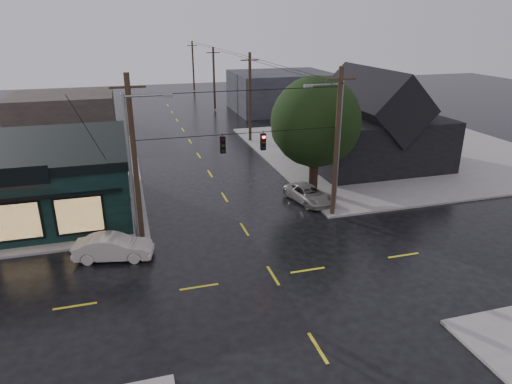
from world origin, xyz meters
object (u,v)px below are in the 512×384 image
object	(u,v)px
suv_silver	(308,194)
utility_pole_ne	(332,215)
corner_tree	(316,122)
utility_pole_nw	(142,238)
sedan_cream	(113,247)

from	to	relation	value
suv_silver	utility_pole_ne	bearing A→B (deg)	-89.47
corner_tree	suv_silver	bearing A→B (deg)	-122.35
utility_pole_nw	sedan_cream	bearing A→B (deg)	-127.29
utility_pole_nw	utility_pole_ne	xyz separation A→B (m)	(13.00, 0.00, 0.00)
corner_tree	utility_pole_nw	bearing A→B (deg)	-160.89
utility_pole_nw	utility_pole_ne	world-z (taller)	same
corner_tree	sedan_cream	size ratio (longest dim) A/B	2.04
corner_tree	utility_pole_nw	xyz separation A→B (m)	(-13.50, -4.68, -5.64)
utility_pole_nw	suv_silver	distance (m)	12.67
utility_pole_nw	suv_silver	xyz separation A→B (m)	(12.34, 2.84, 0.62)
utility_pole_nw	suv_silver	bearing A→B (deg)	12.96
utility_pole_ne	sedan_cream	distance (m)	14.85
corner_tree	utility_pole_nw	distance (m)	15.36
suv_silver	utility_pole_nw	bearing A→B (deg)	-179.69
utility_pole_ne	corner_tree	bearing A→B (deg)	83.90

